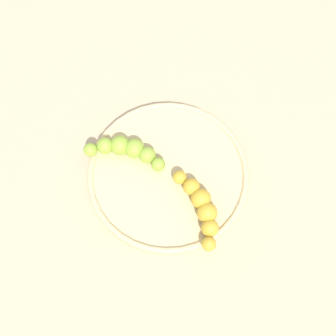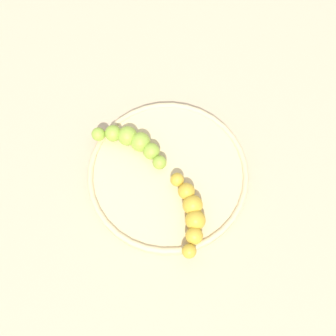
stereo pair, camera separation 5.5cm
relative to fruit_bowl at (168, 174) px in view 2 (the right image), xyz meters
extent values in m
plane|color=tan|center=(0.00, 0.00, -0.01)|extent=(2.40, 2.40, 0.00)
cylinder|color=#D1B784|center=(0.00, 0.00, 0.00)|extent=(0.27, 0.27, 0.02)
torus|color=#D1B784|center=(0.00, 0.00, 0.01)|extent=(0.27, 0.27, 0.01)
sphere|color=gold|center=(0.09, 0.11, 0.02)|extent=(0.02, 0.02, 0.02)
sphere|color=gold|center=(0.06, 0.10, 0.02)|extent=(0.03, 0.03, 0.03)
sphere|color=gold|center=(0.04, 0.09, 0.02)|extent=(0.03, 0.03, 0.03)
sphere|color=gold|center=(0.03, 0.07, 0.02)|extent=(0.03, 0.03, 0.03)
sphere|color=gold|center=(0.01, 0.05, 0.02)|extent=(0.03, 0.03, 0.03)
sphere|color=gold|center=(0.01, 0.02, 0.02)|extent=(0.02, 0.02, 0.02)
sphere|color=#8CAD38|center=(0.00, -0.02, 0.02)|extent=(0.02, 0.02, 0.02)
sphere|color=#8CAD38|center=(-0.01, -0.04, 0.02)|extent=(0.03, 0.03, 0.03)
sphere|color=#8CAD38|center=(-0.01, -0.07, 0.02)|extent=(0.03, 0.03, 0.03)
sphere|color=#8CAD38|center=(-0.01, -0.09, 0.02)|extent=(0.03, 0.03, 0.03)
sphere|color=#8CAD38|center=(0.01, -0.11, 0.02)|extent=(0.03, 0.03, 0.03)
sphere|color=#8CAD38|center=(0.02, -0.13, 0.02)|extent=(0.02, 0.02, 0.02)
camera|label=1|loc=(0.22, 0.10, 0.61)|focal=41.64mm
camera|label=2|loc=(0.19, 0.15, 0.61)|focal=41.64mm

